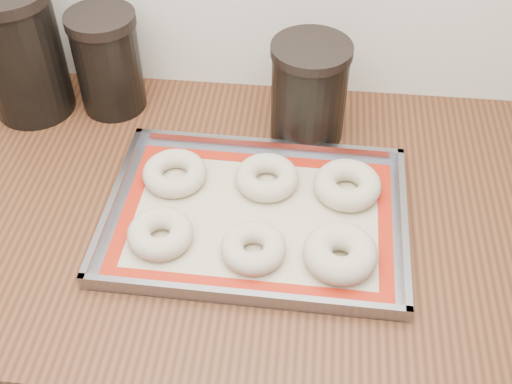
# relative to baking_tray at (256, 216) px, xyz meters

# --- Properties ---
(cabinet) EXTENTS (3.00, 0.65, 0.86)m
(cabinet) POSITION_rel_baking_tray_xyz_m (-0.20, 0.03, -0.48)
(cabinet) COLOR #5A665A
(cabinet) RESTS_ON floor
(countertop) EXTENTS (3.06, 0.68, 0.04)m
(countertop) POSITION_rel_baking_tray_xyz_m (-0.20, 0.03, -0.03)
(countertop) COLOR #5A311B
(countertop) RESTS_ON cabinet
(baking_tray) EXTENTS (0.47, 0.34, 0.03)m
(baking_tray) POSITION_rel_baking_tray_xyz_m (0.00, 0.00, 0.00)
(baking_tray) COLOR gray
(baking_tray) RESTS_ON countertop
(baking_mat) EXTENTS (0.42, 0.30, 0.00)m
(baking_mat) POSITION_rel_baking_tray_xyz_m (0.00, 0.00, -0.00)
(baking_mat) COLOR #C6B793
(baking_mat) RESTS_ON baking_tray
(bagel_front_left) EXTENTS (0.12, 0.12, 0.03)m
(bagel_front_left) POSITION_rel_baking_tray_xyz_m (-0.14, -0.06, 0.02)
(bagel_front_left) COLOR beige
(bagel_front_left) RESTS_ON baking_mat
(bagel_front_mid) EXTENTS (0.11, 0.11, 0.03)m
(bagel_front_mid) POSITION_rel_baking_tray_xyz_m (0.00, -0.08, 0.01)
(bagel_front_mid) COLOR beige
(bagel_front_mid) RESTS_ON baking_mat
(bagel_front_right) EXTENTS (0.13, 0.13, 0.04)m
(bagel_front_right) POSITION_rel_baking_tray_xyz_m (0.13, -0.08, 0.02)
(bagel_front_right) COLOR beige
(bagel_front_right) RESTS_ON baking_mat
(bagel_back_left) EXTENTS (0.11, 0.11, 0.03)m
(bagel_back_left) POSITION_rel_baking_tray_xyz_m (-0.14, 0.07, 0.01)
(bagel_back_left) COLOR beige
(bagel_back_left) RESTS_ON baking_mat
(bagel_back_mid) EXTENTS (0.11, 0.11, 0.03)m
(bagel_back_mid) POSITION_rel_baking_tray_xyz_m (0.01, 0.07, 0.01)
(bagel_back_mid) COLOR beige
(bagel_back_mid) RESTS_ON baking_mat
(bagel_back_right) EXTENTS (0.12, 0.12, 0.04)m
(bagel_back_right) POSITION_rel_baking_tray_xyz_m (0.14, 0.07, 0.02)
(bagel_back_right) COLOR beige
(bagel_back_right) RESTS_ON baking_mat
(canister_left) EXTENTS (0.15, 0.15, 0.24)m
(canister_left) POSITION_rel_baking_tray_xyz_m (-0.44, 0.24, 0.11)
(canister_left) COLOR black
(canister_left) RESTS_ON countertop
(canister_mid) EXTENTS (0.12, 0.12, 0.19)m
(canister_mid) POSITION_rel_baking_tray_xyz_m (-0.29, 0.27, 0.09)
(canister_mid) COLOR black
(canister_mid) RESTS_ON countertop
(canister_right) EXTENTS (0.13, 0.13, 0.18)m
(canister_right) POSITION_rel_baking_tray_xyz_m (0.07, 0.22, 0.08)
(canister_right) COLOR black
(canister_right) RESTS_ON countertop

